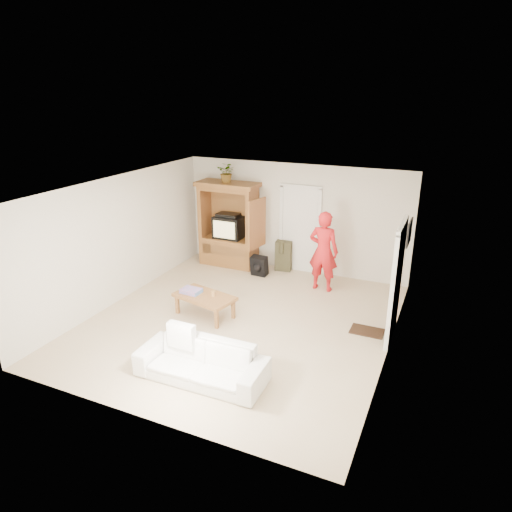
{
  "coord_description": "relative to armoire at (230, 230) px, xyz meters",
  "views": [
    {
      "loc": [
        3.44,
        -7.0,
        4.2
      ],
      "look_at": [
        0.06,
        0.6,
        1.15
      ],
      "focal_mm": 32.0,
      "sensor_mm": 36.0,
      "label": 1
    }
  ],
  "objects": [
    {
      "name": "floor",
      "position": [
        1.58,
        -2.66,
        -0.91
      ],
      "size": [
        6.0,
        6.0,
        0.0
      ],
      "primitive_type": "plane",
      "color": "tan",
      "rests_on": "ground"
    },
    {
      "name": "ceiling",
      "position": [
        1.58,
        -2.66,
        1.69
      ],
      "size": [
        6.0,
        6.0,
        0.0
      ],
      "primitive_type": "plane",
      "rotation": [
        3.14,
        0.0,
        0.0
      ],
      "color": "white",
      "rests_on": "floor"
    },
    {
      "name": "wall_back",
      "position": [
        1.58,
        0.34,
        0.39
      ],
      "size": [
        5.5,
        0.0,
        5.5
      ],
      "primitive_type": "plane",
      "rotation": [
        1.57,
        0.0,
        0.0
      ],
      "color": "silver",
      "rests_on": "floor"
    },
    {
      "name": "wall_front",
      "position": [
        1.58,
        -5.66,
        0.39
      ],
      "size": [
        5.5,
        0.0,
        5.5
      ],
      "primitive_type": "plane",
      "rotation": [
        -1.57,
        0.0,
        0.0
      ],
      "color": "silver",
      "rests_on": "floor"
    },
    {
      "name": "wall_left",
      "position": [
        -1.17,
        -2.66,
        0.39
      ],
      "size": [
        0.0,
        6.0,
        6.0
      ],
      "primitive_type": "plane",
      "rotation": [
        1.57,
        0.0,
        1.57
      ],
      "color": "silver",
      "rests_on": "floor"
    },
    {
      "name": "wall_right",
      "position": [
        4.33,
        -2.66,
        0.39
      ],
      "size": [
        0.0,
        6.0,
        6.0
      ],
      "primitive_type": "plane",
      "rotation": [
        1.57,
        0.0,
        -1.57
      ],
      "color": "silver",
      "rests_on": "floor"
    },
    {
      "name": "armoire",
      "position": [
        0.0,
        0.0,
        0.0
      ],
      "size": [
        1.82,
        1.14,
        2.1
      ],
      "color": "brown",
      "rests_on": "floor"
    },
    {
      "name": "door_back",
      "position": [
        1.73,
        0.31,
        0.11
      ],
      "size": [
        0.85,
        0.05,
        2.04
      ],
      "primitive_type": "cube",
      "color": "white",
      "rests_on": "floor"
    },
    {
      "name": "doorway_right",
      "position": [
        4.3,
        -2.06,
        0.11
      ],
      "size": [
        0.05,
        0.9,
        2.04
      ],
      "primitive_type": "cube",
      "color": "black",
      "rests_on": "floor"
    },
    {
      "name": "framed_picture",
      "position": [
        4.31,
        -0.76,
        0.69
      ],
      "size": [
        0.03,
        0.6,
        0.48
      ],
      "primitive_type": "cube",
      "color": "black",
      "rests_on": "wall_right"
    },
    {
      "name": "doormat",
      "position": [
        3.88,
        -2.06,
        -0.9
      ],
      "size": [
        0.6,
        0.4,
        0.02
      ],
      "primitive_type": "cube",
      "color": "#382316",
      "rests_on": "floor"
    },
    {
      "name": "plant",
      "position": [
        -0.02,
        -0.03,
        1.43
      ],
      "size": [
        0.43,
        0.38,
        0.48
      ],
      "primitive_type": "imported",
      "rotation": [
        0.0,
        0.0,
        0.01
      ],
      "color": "#4C7238",
      "rests_on": "armoire"
    },
    {
      "name": "man",
      "position": [
        2.57,
        -0.55,
        -0.02
      ],
      "size": [
        0.67,
        0.45,
        1.79
      ],
      "primitive_type": "imported",
      "rotation": [
        0.0,
        0.0,
        3.1
      ],
      "color": "red",
      "rests_on": "floor"
    },
    {
      "name": "sofa",
      "position": [
        1.83,
        -4.55,
        -0.62
      ],
      "size": [
        2.02,
        0.81,
        0.59
      ],
      "primitive_type": "imported",
      "rotation": [
        0.0,
        0.0,
        0.01
      ],
      "color": "white",
      "rests_on": "floor"
    },
    {
      "name": "coffee_table",
      "position": [
        0.84,
        -2.72,
        -0.53
      ],
      "size": [
        1.29,
        0.88,
        0.44
      ],
      "rotation": [
        0.0,
        0.0,
        -0.21
      ],
      "color": "#9C6735",
      "rests_on": "floor"
    },
    {
      "name": "towel",
      "position": [
        0.54,
        -2.72,
        -0.43
      ],
      "size": [
        0.4,
        0.3,
        0.08
      ],
      "primitive_type": "cube",
      "rotation": [
        0.0,
        0.0,
        -0.06
      ],
      "color": "#D8487F",
      "rests_on": "coffee_table"
    },
    {
      "name": "candle",
      "position": [
        1.0,
        -2.67,
        -0.42
      ],
      "size": [
        0.08,
        0.08,
        0.1
      ],
      "primitive_type": "cylinder",
      "color": "tan",
      "rests_on": "coffee_table"
    },
    {
      "name": "backpack_black",
      "position": [
        0.98,
        -0.4,
        -0.67
      ],
      "size": [
        0.39,
        0.24,
        0.47
      ],
      "primitive_type": null,
      "rotation": [
        0.0,
        0.0,
        -0.06
      ],
      "color": "black",
      "rests_on": "floor"
    },
    {
      "name": "backpack_olive",
      "position": [
        1.38,
        0.19,
        -0.54
      ],
      "size": [
        0.43,
        0.34,
        0.74
      ],
      "primitive_type": null,
      "rotation": [
        0.0,
        0.0,
        0.14
      ],
      "color": "#47442B",
      "rests_on": "floor"
    }
  ]
}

